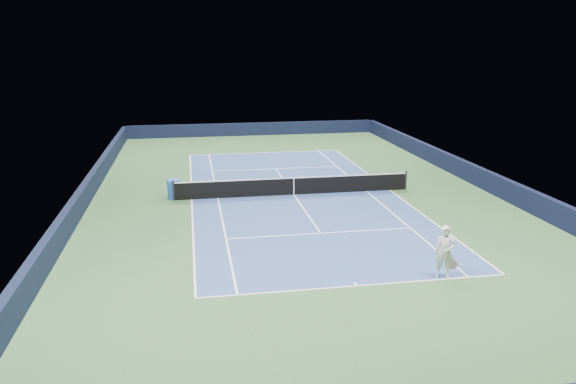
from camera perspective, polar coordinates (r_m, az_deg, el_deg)
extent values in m
plane|color=#2E512C|center=(30.52, 0.59, -0.28)|extent=(40.00, 40.00, 0.00)
cube|color=black|center=(49.62, -3.64, 6.40)|extent=(22.00, 0.35, 1.10)
cube|color=black|center=(34.02, 18.82, 1.48)|extent=(0.35, 40.00, 1.10)
cube|color=black|center=(30.37, -19.92, -0.21)|extent=(0.35, 40.00, 1.10)
cube|color=navy|center=(30.52, 0.59, -0.27)|extent=(10.97, 23.77, 0.01)
cube|color=white|center=(41.95, -2.40, 4.03)|extent=(10.97, 0.08, 0.00)
cube|color=white|center=(19.64, 7.06, -9.44)|extent=(10.97, 0.08, 0.00)
cube|color=white|center=(31.95, 10.30, 0.20)|extent=(0.08, 23.77, 0.00)
cube|color=white|center=(30.03, -9.75, -0.74)|extent=(0.08, 23.77, 0.00)
cube|color=white|center=(31.51, 7.96, 0.09)|extent=(0.08, 23.77, 0.00)
cube|color=white|center=(30.06, -7.15, -0.62)|extent=(0.08, 23.77, 0.00)
cube|color=white|center=(36.64, -1.25, 2.38)|extent=(8.23, 0.08, 0.00)
cube|color=white|center=(24.54, 3.34, -4.20)|extent=(8.23, 0.08, 0.00)
cube|color=white|center=(30.52, 0.59, -0.26)|extent=(0.08, 12.80, 0.00)
cube|color=white|center=(41.80, -2.37, 3.99)|extent=(0.08, 0.30, 0.00)
cube|color=white|center=(19.77, 6.93, -9.27)|extent=(0.08, 0.30, 0.00)
cylinder|color=black|center=(29.91, -11.55, 0.14)|extent=(0.10, 0.10, 1.07)
cylinder|color=black|center=(32.15, 11.88, 1.18)|extent=(0.10, 0.10, 1.07)
cube|color=black|center=(30.40, 0.59, 0.55)|extent=(12.80, 0.03, 0.91)
cube|color=white|center=(30.28, 0.59, 1.44)|extent=(12.80, 0.04, 0.06)
cube|color=white|center=(30.40, 0.59, 0.55)|extent=(0.05, 0.04, 0.91)
cube|color=blue|center=(30.40, -11.53, 0.32)|extent=(0.69, 0.64, 1.00)
cube|color=white|center=(30.41, -10.98, 0.26)|extent=(0.05, 0.45, 0.44)
imported|color=silver|center=(20.59, 15.66, -5.88)|extent=(0.82, 0.70, 1.89)
cylinder|color=pink|center=(20.77, 16.47, -6.50)|extent=(0.03, 0.03, 0.31)
cylinder|color=black|center=(20.86, 16.42, -7.11)|extent=(0.31, 0.02, 0.31)
cylinder|color=#CA83A1|center=(20.86, 16.42, -7.11)|extent=(0.33, 0.03, 0.33)
sphere|color=#B1D32C|center=(21.18, 14.93, -2.58)|extent=(0.07, 0.07, 0.07)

